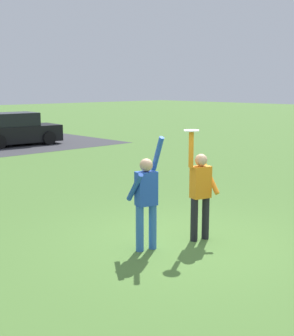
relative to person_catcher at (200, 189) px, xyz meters
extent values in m
plane|color=#4C7533|center=(-0.38, 0.14, -0.98)|extent=(120.00, 120.00, 0.00)
cylinder|color=black|center=(0.13, -0.03, -0.57)|extent=(0.14, 0.14, 0.82)
cylinder|color=black|center=(-0.13, 0.03, -0.57)|extent=(0.14, 0.14, 0.82)
cube|color=orange|center=(0.00, 0.00, 0.14)|extent=(0.40, 0.31, 0.60)
sphere|color=tan|center=(0.00, 0.00, 0.55)|extent=(0.23, 0.23, 0.23)
cylinder|color=orange|center=(0.22, -0.06, 0.19)|extent=(0.19, 0.48, 0.58)
cylinder|color=orange|center=(-0.22, 0.06, 0.77)|extent=(0.09, 0.09, 0.66)
cylinder|color=#3366B7|center=(-1.24, 0.33, -0.57)|extent=(0.14, 0.14, 0.82)
cylinder|color=#3366B7|center=(-0.99, 0.27, -0.57)|extent=(0.14, 0.14, 0.82)
cube|color=#234CB2|center=(-1.11, 0.30, 0.14)|extent=(0.40, 0.31, 0.60)
sphere|color=tan|center=(-1.11, 0.30, 0.55)|extent=(0.23, 0.23, 0.23)
cylinder|color=#234CB2|center=(-1.33, 0.36, 0.19)|extent=(0.19, 0.48, 0.58)
cylinder|color=#234CB2|center=(-0.90, 0.24, 0.74)|extent=(0.16, 0.35, 0.65)
cylinder|color=white|center=(-0.22, 0.06, 1.11)|extent=(0.28, 0.28, 0.02)
cube|color=black|center=(4.41, 15.41, -0.43)|extent=(4.24, 2.14, 0.80)
cube|color=black|center=(4.26, 15.42, 0.29)|extent=(2.23, 1.81, 0.64)
cylinder|color=black|center=(5.76, 16.21, -0.65)|extent=(0.68, 0.28, 0.66)
cylinder|color=black|center=(5.60, 14.39, -0.65)|extent=(0.68, 0.28, 0.66)
camera|label=1|loc=(-6.53, -5.44, 1.91)|focal=49.51mm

